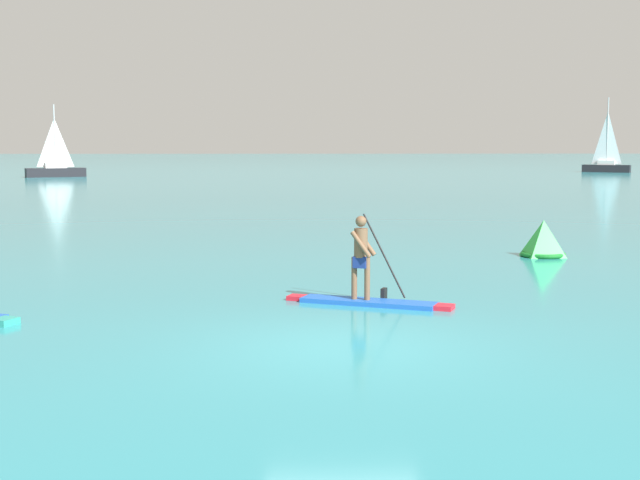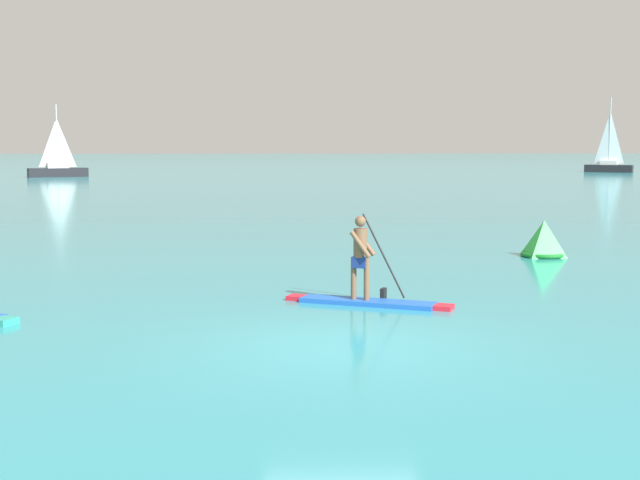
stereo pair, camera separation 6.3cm
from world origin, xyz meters
The scene contains 5 objects.
ground centered at (0.00, 0.00, 0.00)m, with size 440.00×440.00×0.00m, color teal.
paddleboarder_mid_center centered at (0.64, 3.54, 0.40)m, with size 3.17×1.62×1.77m.
race_marker_buoy centered at (6.08, 10.57, 0.43)m, with size 1.41×1.41×0.99m.
sailboat_left_horizon centered at (-21.14, 67.00, 0.80)m, with size 5.20×3.21×6.34m.
sailboat_right_horizon centered at (31.75, 77.31, 1.04)m, with size 4.60×3.22×7.54m.
Camera 2 is at (-0.85, -13.46, 3.10)m, focal length 50.66 mm.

